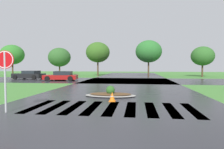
# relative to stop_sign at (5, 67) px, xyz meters

# --- Properties ---
(asphalt_roadway) EXTENTS (11.27, 80.00, 0.01)m
(asphalt_roadway) POSITION_rel_stop_sign_xyz_m (4.29, 6.47, -1.93)
(asphalt_roadway) COLOR #2B2B30
(asphalt_roadway) RESTS_ON ground
(asphalt_cross_road) EXTENTS (90.00, 10.14, 0.01)m
(asphalt_cross_road) POSITION_rel_stop_sign_xyz_m (4.29, 18.34, -1.93)
(asphalt_cross_road) COLOR #2B2B30
(asphalt_cross_road) RESTS_ON ground
(crosswalk_stripes) EXTENTS (7.65, 3.20, 0.01)m
(crosswalk_stripes) POSITION_rel_stop_sign_xyz_m (4.29, 1.42, -1.93)
(crosswalk_stripes) COLOR white
(crosswalk_stripes) RESTS_ON ground
(stop_sign) EXTENTS (0.76, 0.14, 2.60)m
(stop_sign) POSITION_rel_stop_sign_xyz_m (0.00, 0.00, 0.00)
(stop_sign) COLOR #B2B5BA
(stop_sign) RESTS_ON ground
(median_island) EXTENTS (3.25, 1.69, 0.68)m
(median_island) POSITION_rel_stop_sign_xyz_m (3.77, 4.93, -1.79)
(median_island) COLOR #9E9B93
(median_island) RESTS_ON ground
(car_white_sedan) EXTENTS (4.48, 2.54, 1.23)m
(car_white_sedan) POSITION_rel_stop_sign_xyz_m (-4.40, 17.27, -1.35)
(car_white_sedan) COLOR maroon
(car_white_sedan) RESTS_ON ground
(car_blue_compact) EXTENTS (4.62, 2.54, 1.23)m
(car_blue_compact) POSITION_rel_stop_sign_xyz_m (-10.11, 19.40, -1.34)
(car_blue_compact) COLOR black
(car_blue_compact) RESTS_ON ground
(drainage_pipe_stack) EXTENTS (1.56, 1.10, 0.93)m
(drainage_pipe_stack) POSITION_rel_stop_sign_xyz_m (-4.71, 17.70, -1.47)
(drainage_pipe_stack) COLOR #9E9B93
(drainage_pipe_stack) RESTS_ON ground
(traffic_cone) EXTENTS (0.36, 0.36, 0.53)m
(traffic_cone) POSITION_rel_stop_sign_xyz_m (4.12, 3.09, -1.68)
(traffic_cone) COLOR orange
(traffic_cone) RESTS_ON ground
(background_treeline) EXTENTS (47.48, 7.22, 6.56)m
(background_treeline) POSITION_rel_stop_sign_xyz_m (1.08, 28.79, 2.17)
(background_treeline) COLOR #4C3823
(background_treeline) RESTS_ON ground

